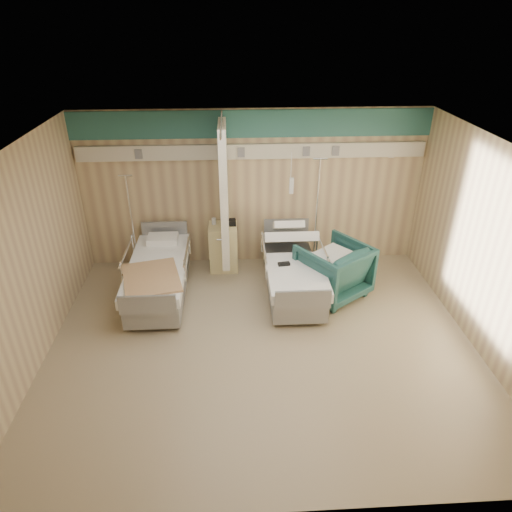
# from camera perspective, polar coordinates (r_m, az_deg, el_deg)

# --- Properties ---
(ground) EXTENTS (6.00, 5.00, 0.00)m
(ground) POSITION_cam_1_polar(r_m,az_deg,el_deg) (6.66, 0.74, -10.84)
(ground) COLOR gray
(ground) RESTS_ON ground
(room_walls) EXTENTS (6.04, 5.04, 2.82)m
(room_walls) POSITION_cam_1_polar(r_m,az_deg,el_deg) (5.89, 0.39, 4.90)
(room_walls) COLOR tan
(room_walls) RESTS_ON ground
(bed_right) EXTENTS (1.00, 2.16, 0.63)m
(bed_right) POSITION_cam_1_polar(r_m,az_deg,el_deg) (7.59, 4.62, -2.54)
(bed_right) COLOR white
(bed_right) RESTS_ON ground
(bed_left) EXTENTS (1.00, 2.16, 0.63)m
(bed_left) POSITION_cam_1_polar(r_m,az_deg,el_deg) (7.62, -12.02, -2.98)
(bed_left) COLOR white
(bed_left) RESTS_ON ground
(bedside_cabinet) EXTENTS (0.50, 0.48, 0.85)m
(bedside_cabinet) POSITION_cam_1_polar(r_m,az_deg,el_deg) (8.26, -4.09, 1.11)
(bedside_cabinet) COLOR beige
(bedside_cabinet) RESTS_ON ground
(visitor_armchair) EXTENTS (1.38, 1.38, 0.91)m
(visitor_armchair) POSITION_cam_1_polar(r_m,az_deg,el_deg) (7.57, 9.62, -1.73)
(visitor_armchair) COLOR #1E4B48
(visitor_armchair) RESTS_ON ground
(waffle_blanket) EXTENTS (0.73, 0.73, 0.06)m
(waffle_blanket) POSITION_cam_1_polar(r_m,az_deg,el_deg) (7.29, 9.84, 1.40)
(waffle_blanket) COLOR silver
(waffle_blanket) RESTS_ON visitor_armchair
(iv_stand_right) EXTENTS (0.37, 0.37, 2.05)m
(iv_stand_right) POSITION_cam_1_polar(r_m,az_deg,el_deg) (8.36, 7.29, 1.28)
(iv_stand_right) COLOR silver
(iv_stand_right) RESTS_ON ground
(iv_stand_left) EXTENTS (0.33, 0.33, 1.87)m
(iv_stand_left) POSITION_cam_1_polar(r_m,az_deg,el_deg) (8.31, -14.69, 0.03)
(iv_stand_left) COLOR silver
(iv_stand_left) RESTS_ON ground
(call_remote) EXTENTS (0.20, 0.11, 0.04)m
(call_remote) POSITION_cam_1_polar(r_m,az_deg,el_deg) (7.25, 3.51, -1.00)
(call_remote) COLOR black
(call_remote) RESTS_ON bed_right
(tan_blanket) EXTENTS (1.03, 1.18, 0.04)m
(tan_blanket) POSITION_cam_1_polar(r_m,az_deg,el_deg) (7.07, -12.95, -2.65)
(tan_blanket) COLOR tan
(tan_blanket) RESTS_ON bed_left
(toiletry_bag) EXTENTS (0.21, 0.14, 0.11)m
(toiletry_bag) POSITION_cam_1_polar(r_m,az_deg,el_deg) (8.06, -3.28, 4.22)
(toiletry_bag) COLOR black
(toiletry_bag) RESTS_ON bedside_cabinet
(white_cup) EXTENTS (0.10, 0.10, 0.11)m
(white_cup) POSITION_cam_1_polar(r_m,az_deg,el_deg) (8.12, -5.28, 4.35)
(white_cup) COLOR white
(white_cup) RESTS_ON bedside_cabinet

